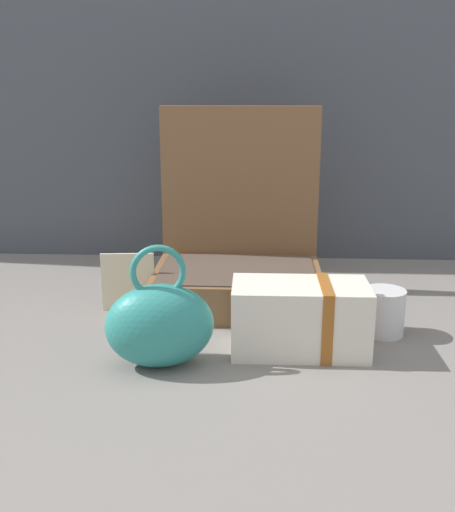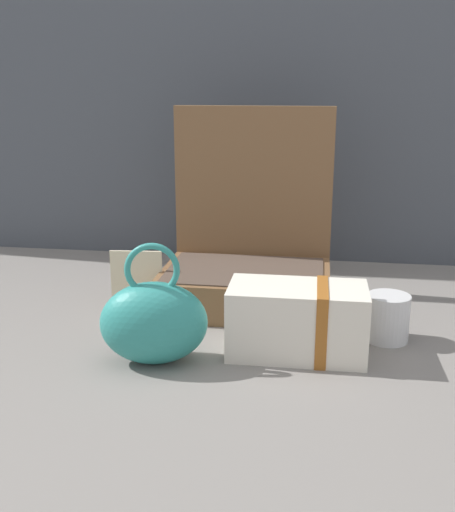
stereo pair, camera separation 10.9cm
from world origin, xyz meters
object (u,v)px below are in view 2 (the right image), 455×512
Objects in this scene: open_suitcase at (248,259)px; coffee_mug at (386,318)px; cream_toiletry_bag at (299,320)px; teal_pouch_handbag at (154,321)px; info_card_left at (137,279)px.

open_suitcase is 0.35m from coffee_mug.
open_suitcase is 0.30m from cream_toiletry_bag.
info_card_left is at bearing 112.92° from teal_pouch_handbag.
cream_toiletry_bag is at bearing -33.00° from info_card_left.
teal_pouch_handbag is at bearing -158.60° from coffee_mug.
coffee_mug is at bearing 27.89° from cream_toiletry_bag.
cream_toiletry_bag is at bearing -65.13° from open_suitcase.
open_suitcase is 0.37m from teal_pouch_handbag.
cream_toiletry_bag is at bearing -152.11° from coffee_mug.
teal_pouch_handbag is at bearing -163.21° from cream_toiletry_bag.
info_card_left is (-0.53, 0.10, 0.02)m from coffee_mug.
open_suitcase is 1.72× the size of cream_toiletry_bag.
info_card_left is at bearing 152.35° from cream_toiletry_bag.
cream_toiletry_bag is 0.41m from info_card_left.
coffee_mug is 0.54m from info_card_left.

